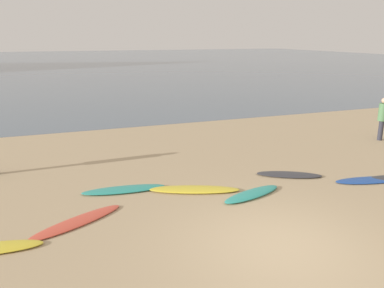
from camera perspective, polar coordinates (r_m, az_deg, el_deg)
The scene contains 9 objects.
ground_plane at distance 16.91m, azimuth -5.75°, elevation 1.13°, with size 120.00×120.00×0.20m, color tan.
ocean_water at distance 67.71m, azimuth -17.18°, elevation 11.37°, with size 140.00×100.00×0.01m, color slate.
surfboard_1 at distance 9.34m, azimuth -16.43°, elevation -10.83°, with size 2.35×0.51×0.06m, color #D84C38.
surfboard_2 at distance 10.85m, azimuth -9.92°, elevation -6.56°, with size 2.25×0.55×0.09m, color teal.
surfboard_3 at distance 10.68m, azimuth 0.31°, elevation -6.65°, with size 2.48×0.57×0.10m, color yellow.
surfboard_4 at distance 10.51m, azimuth 8.76°, elevation -7.22°, with size 1.92×0.51×0.10m, color teal.
surfboard_5 at distance 12.16m, azimuth 13.99°, elevation -4.35°, with size 1.93×0.56×0.08m, color #333338.
surfboard_6 at distance 12.53m, azimuth 24.66°, elevation -4.80°, with size 2.19×0.56×0.06m, color #1E479E.
person_0 at distance 17.36m, azimuth 26.08°, elevation 3.78°, with size 0.35×0.35×1.73m.
Camera 1 is at (-4.07, -5.87, 4.07)m, focal length 36.52 mm.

